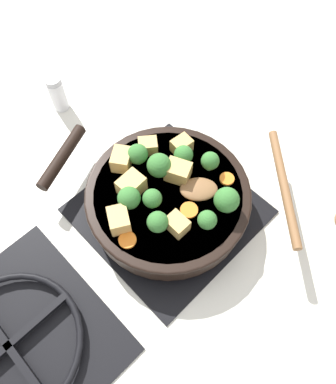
# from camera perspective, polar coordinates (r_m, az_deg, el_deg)

# --- Properties ---
(ground_plane) EXTENTS (2.40, 2.40, 0.00)m
(ground_plane) POSITION_cam_1_polar(r_m,az_deg,el_deg) (0.74, 0.00, -2.93)
(ground_plane) COLOR silver
(front_burner_grate) EXTENTS (0.31, 0.31, 0.03)m
(front_burner_grate) POSITION_cam_1_polar(r_m,az_deg,el_deg) (0.73, 0.00, -2.52)
(front_burner_grate) COLOR black
(front_burner_grate) RESTS_ON ground_plane
(rear_burner_grate) EXTENTS (0.31, 0.31, 0.03)m
(rear_burner_grate) POSITION_cam_1_polar(r_m,az_deg,el_deg) (0.71, -22.88, -20.88)
(rear_burner_grate) COLOR black
(rear_burner_grate) RESTS_ON ground_plane
(skillet_pan) EXTENTS (0.40, 0.31, 0.05)m
(skillet_pan) POSITION_cam_1_polar(r_m,az_deg,el_deg) (0.69, -0.17, -0.84)
(skillet_pan) COLOR black
(skillet_pan) RESTS_ON front_burner_grate
(wooden_spoon) EXTENTS (0.24, 0.24, 0.02)m
(wooden_spoon) POSITION_cam_1_polar(r_m,az_deg,el_deg) (0.68, 12.06, 0.69)
(wooden_spoon) COLOR brown
(wooden_spoon) RESTS_ON skillet_pan
(tofu_cube_center_large) EXTENTS (0.05, 0.05, 0.03)m
(tofu_cube_center_large) POSITION_cam_1_polar(r_m,az_deg,el_deg) (0.64, -7.47, -4.23)
(tofu_cube_center_large) COLOR tan
(tofu_cube_center_large) RESTS_ON skillet_pan
(tofu_cube_near_handle) EXTENTS (0.05, 0.05, 0.03)m
(tofu_cube_near_handle) POSITION_cam_1_polar(r_m,az_deg,el_deg) (0.68, 1.55, 3.12)
(tofu_cube_near_handle) COLOR tan
(tofu_cube_near_handle) RESTS_ON skillet_pan
(tofu_cube_east_chunk) EXTENTS (0.04, 0.03, 0.03)m
(tofu_cube_east_chunk) POSITION_cam_1_polar(r_m,az_deg,el_deg) (0.63, 1.39, -4.94)
(tofu_cube_east_chunk) COLOR tan
(tofu_cube_east_chunk) RESTS_ON skillet_pan
(tofu_cube_west_chunk) EXTENTS (0.04, 0.05, 0.04)m
(tofu_cube_west_chunk) POSITION_cam_1_polar(r_m,az_deg,el_deg) (0.66, -5.61, 0.99)
(tofu_cube_west_chunk) COLOR tan
(tofu_cube_west_chunk) RESTS_ON skillet_pan
(tofu_cube_back_piece) EXTENTS (0.05, 0.05, 0.03)m
(tofu_cube_back_piece) POSITION_cam_1_polar(r_m,az_deg,el_deg) (0.70, -7.06, 4.96)
(tofu_cube_back_piece) COLOR tan
(tofu_cube_back_piece) RESTS_ON skillet_pan
(tofu_cube_front_piece) EXTENTS (0.03, 0.04, 0.03)m
(tofu_cube_front_piece) POSITION_cam_1_polar(r_m,az_deg,el_deg) (0.71, 2.10, 7.10)
(tofu_cube_front_piece) COLOR tan
(tofu_cube_front_piece) RESTS_ON skillet_pan
(tofu_cube_mid_small) EXTENTS (0.04, 0.05, 0.03)m
(tofu_cube_mid_small) POSITION_cam_1_polar(r_m,az_deg,el_deg) (0.71, -3.07, 6.99)
(tofu_cube_mid_small) COLOR tan
(tofu_cube_mid_small) RESTS_ON skillet_pan
(broccoli_floret_near_spoon) EXTENTS (0.04, 0.04, 0.04)m
(broccoli_floret_near_spoon) POSITION_cam_1_polar(r_m,az_deg,el_deg) (0.62, -1.58, -4.61)
(broccoli_floret_near_spoon) COLOR #709956
(broccoli_floret_near_spoon) RESTS_ON skillet_pan
(broccoli_floret_center_top) EXTENTS (0.04, 0.04, 0.05)m
(broccoli_floret_center_top) POSITION_cam_1_polar(r_m,az_deg,el_deg) (0.64, 8.92, -1.22)
(broccoli_floret_center_top) COLOR #709956
(broccoli_floret_center_top) RESTS_ON skillet_pan
(broccoli_floret_east_rim) EXTENTS (0.03, 0.03, 0.04)m
(broccoli_floret_east_rim) POSITION_cam_1_polar(r_m,az_deg,el_deg) (0.64, -2.20, -1.22)
(broccoli_floret_east_rim) COLOR #709956
(broccoli_floret_east_rim) RESTS_ON skillet_pan
(broccoli_floret_west_rim) EXTENTS (0.04, 0.04, 0.05)m
(broccoli_floret_west_rim) POSITION_cam_1_polar(r_m,az_deg,el_deg) (0.67, -1.36, 4.05)
(broccoli_floret_west_rim) COLOR #709956
(broccoli_floret_west_rim) RESTS_ON skillet_pan
(broccoli_floret_north_edge) EXTENTS (0.04, 0.04, 0.05)m
(broccoli_floret_north_edge) POSITION_cam_1_polar(r_m,az_deg,el_deg) (0.69, -4.63, 5.76)
(broccoli_floret_north_edge) COLOR #709956
(broccoli_floret_north_edge) RESTS_ON skillet_pan
(broccoli_floret_south_cluster) EXTENTS (0.04, 0.04, 0.05)m
(broccoli_floret_south_cluster) POSITION_cam_1_polar(r_m,az_deg,el_deg) (0.64, -5.96, -0.94)
(broccoli_floret_south_cluster) COLOR #709956
(broccoli_floret_south_cluster) RESTS_ON skillet_pan
(broccoli_floret_mid_floret) EXTENTS (0.04, 0.04, 0.04)m
(broccoli_floret_mid_floret) POSITION_cam_1_polar(r_m,az_deg,el_deg) (0.69, 2.36, 5.66)
(broccoli_floret_mid_floret) COLOR #709956
(broccoli_floret_mid_floret) RESTS_ON skillet_pan
(broccoli_floret_small_inner) EXTENTS (0.03, 0.03, 0.04)m
(broccoli_floret_small_inner) POSITION_cam_1_polar(r_m,az_deg,el_deg) (0.68, 6.43, 4.70)
(broccoli_floret_small_inner) COLOR #709956
(broccoli_floret_small_inner) RESTS_ON skillet_pan
(broccoli_floret_tall_stem) EXTENTS (0.03, 0.03, 0.04)m
(broccoli_floret_tall_stem) POSITION_cam_1_polar(r_m,az_deg,el_deg) (0.63, 6.09, -4.18)
(broccoli_floret_tall_stem) COLOR #709956
(broccoli_floret_tall_stem) RESTS_ON skillet_pan
(carrot_slice_orange_thin) EXTENTS (0.03, 0.03, 0.01)m
(carrot_slice_orange_thin) POSITION_cam_1_polar(r_m,az_deg,el_deg) (0.69, 8.97, 1.99)
(carrot_slice_orange_thin) COLOR orange
(carrot_slice_orange_thin) RESTS_ON skillet_pan
(carrot_slice_near_center) EXTENTS (0.03, 0.03, 0.01)m
(carrot_slice_near_center) POSITION_cam_1_polar(r_m,az_deg,el_deg) (0.63, -6.19, -7.30)
(carrot_slice_near_center) COLOR orange
(carrot_slice_near_center) RESTS_ON skillet_pan
(carrot_slice_edge_slice) EXTENTS (0.03, 0.03, 0.01)m
(carrot_slice_edge_slice) POSITION_cam_1_polar(r_m,az_deg,el_deg) (0.65, 3.18, -2.82)
(carrot_slice_edge_slice) COLOR orange
(carrot_slice_edge_slice) RESTS_ON skillet_pan
(salt_shaker) EXTENTS (0.04, 0.04, 0.09)m
(salt_shaker) POSITION_cam_1_polar(r_m,az_deg,el_deg) (0.90, -16.52, 14.18)
(salt_shaker) COLOR white
(salt_shaker) RESTS_ON ground_plane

